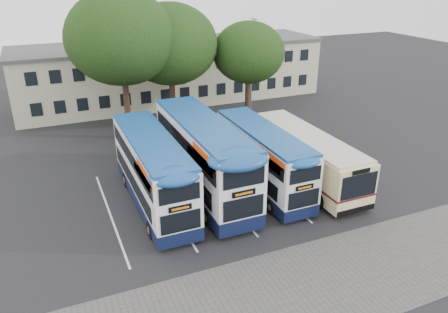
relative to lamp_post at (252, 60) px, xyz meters
The scene contains 12 objects.
ground 21.46m from the lamp_post, 106.72° to the right, with size 120.00×120.00×0.00m, color black.
paving_strip 26.71m from the lamp_post, 107.76° to the right, with size 40.00×6.00×0.01m, color #595654.
bay_lines 18.57m from the lamp_post, 123.08° to the right, with size 14.12×11.00×0.01m.
depot_building 9.43m from the lamp_post, 130.53° to the left, with size 32.40×8.40×6.20m.
lamp_post is the anchor object (origin of this frame).
tree_left 13.65m from the lamp_post, 167.93° to the right, with size 8.70×8.70×12.07m.
tree_mid 9.20m from the lamp_post, 168.40° to the right, with size 8.08×8.08×10.90m.
tree_right 3.69m from the lamp_post, 122.18° to the right, with size 6.44×6.44×9.20m.
bus_dd_left 20.44m from the lamp_post, 133.49° to the right, with size 2.57×10.58×4.41m.
bus_dd_mid 18.09m from the lamp_post, 126.24° to the right, with size 2.82×11.64×4.85m.
bus_dd_right 17.04m from the lamp_post, 114.12° to the right, with size 2.39×9.86×4.11m.
bus_single 16.05m from the lamp_post, 103.29° to the right, with size 2.83×11.10×3.31m.
Camera 1 is at (-13.36, -18.13, 13.58)m, focal length 35.00 mm.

